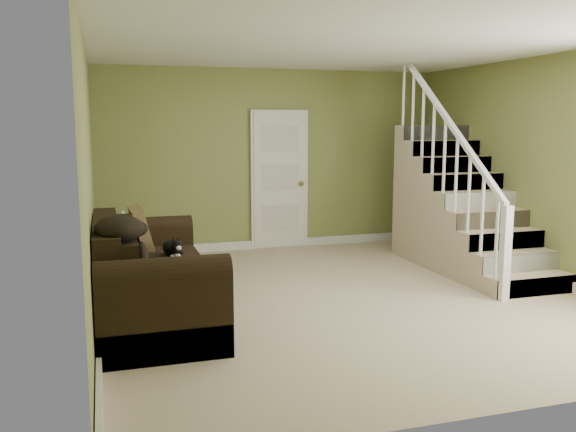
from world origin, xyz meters
TOP-DOWN VIEW (x-y plane):
  - floor at (0.00, 0.00)m, footprint 5.00×5.50m
  - ceiling at (0.00, 0.00)m, footprint 5.00×5.50m
  - wall_back at (0.00, 2.75)m, footprint 5.00×0.04m
  - wall_front at (0.00, -2.75)m, footprint 5.00×0.04m
  - wall_left at (-2.50, 0.00)m, footprint 0.04×5.50m
  - wall_right at (2.50, 0.00)m, footprint 0.04×5.50m
  - baseboard_back at (0.00, 2.72)m, footprint 5.00×0.04m
  - baseboard_left at (-2.47, 0.00)m, footprint 0.04×5.50m
  - baseboard_right at (2.47, 0.00)m, footprint 0.04×5.50m
  - door at (0.10, 2.71)m, footprint 0.86×0.12m
  - staircase at (1.99, 0.97)m, footprint 1.00×2.51m
  - sofa at (-2.02, -0.14)m, footprint 1.04×2.40m
  - side_table at (-2.09, 1.80)m, footprint 0.49×0.49m
  - cat at (-1.75, 0.20)m, footprint 0.26×0.44m
  - banana at (-1.80, -0.68)m, footprint 0.11×0.20m
  - throw_pillow at (-2.02, 0.68)m, footprint 0.25×0.49m
  - throw_blanket at (-2.27, -0.75)m, footprint 0.54×0.62m

SIDE VIEW (x-z plane):
  - floor at x=0.00m, z-range -0.01..0.01m
  - baseboard_back at x=0.00m, z-range 0.00..0.12m
  - baseboard_left at x=-2.47m, z-range 0.00..0.12m
  - baseboard_right at x=2.47m, z-range 0.00..0.12m
  - side_table at x=-2.09m, z-range -0.11..0.67m
  - sofa at x=-2.02m, z-range -0.11..0.84m
  - banana at x=-1.80m, z-range 0.51..0.57m
  - cat at x=-1.75m, z-range 0.49..0.70m
  - staircase at x=1.99m, z-range -0.77..2.05m
  - throw_pillow at x=-2.02m, z-range 0.48..0.96m
  - throw_blanket at x=-2.27m, z-range 0.87..1.09m
  - door at x=0.10m, z-range 0.00..2.02m
  - wall_back at x=0.00m, z-range 0.00..2.60m
  - wall_front at x=0.00m, z-range 0.00..2.60m
  - wall_left at x=-2.50m, z-range 0.00..2.60m
  - wall_right at x=2.50m, z-range 0.00..2.60m
  - ceiling at x=0.00m, z-range 2.60..2.60m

